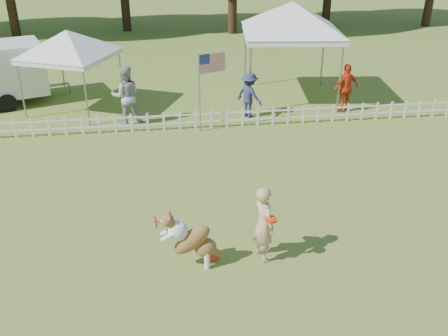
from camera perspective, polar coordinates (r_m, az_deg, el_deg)
The scene contains 11 objects.
ground at distance 9.90m, azimuth 1.60°, elevation -10.95°, with size 120.00×120.00×0.00m, color #4A6A21.
picket_fence at distance 15.85m, azimuth -2.37°, elevation 5.57°, with size 22.00×0.08×0.60m, color white, non-canonical shape.
handler at distance 9.65m, azimuth 4.55°, elevation -6.35°, with size 0.58×0.38×1.59m, color tan.
dog at distance 9.52m, azimuth -3.59°, elevation -8.18°, with size 1.18×0.39×1.22m, color brown, non-canonical shape.
frisbee_on_turf at distance 10.06m, azimuth -1.34°, elevation -10.12°, with size 0.26×0.26×0.02m, color red.
canopy_tent_left at distance 17.88m, azimuth -16.99°, elevation 10.45°, with size 2.59×2.59×2.68m, color white, non-canonical shape.
canopy_tent_right at distance 18.34m, azimuth 7.55°, elevation 12.92°, with size 3.27×3.27×3.38m, color white, non-canonical shape.
flag_pole at distance 15.31m, azimuth -2.81°, elevation 8.49°, with size 0.95×0.10×2.46m, color gray, non-canonical shape.
spectator_a at distance 16.31m, azimuth -11.14°, elevation 8.12°, with size 0.92×0.72×1.89m, color #9D9EA2.
spectator_b at distance 16.69m, azimuth 2.90°, elevation 8.33°, with size 0.97×0.56×1.50m, color navy.
spectator_c at distance 17.62m, azimuth 13.76°, elevation 8.87°, with size 0.97×0.40×1.66m, color red.
Camera 1 is at (-1.30, -7.70, 6.09)m, focal length 40.00 mm.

